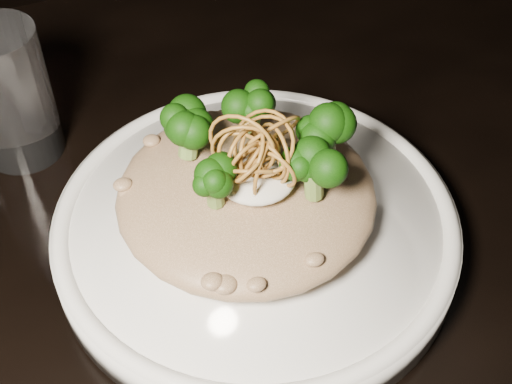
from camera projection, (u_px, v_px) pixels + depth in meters
table at (236, 325)px, 0.57m from camera, size 1.10×0.80×0.75m
plate at (256, 230)px, 0.51m from camera, size 0.29×0.29×0.03m
risotto at (246, 194)px, 0.49m from camera, size 0.18×0.18×0.04m
broccoli at (259, 145)px, 0.46m from camera, size 0.12×0.12×0.05m
cheese at (256, 176)px, 0.46m from camera, size 0.05×0.05×0.01m
shallots at (259, 145)px, 0.45m from camera, size 0.06×0.06×0.04m
drinking_glass at (10, 95)px, 0.55m from camera, size 0.07×0.07×0.11m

